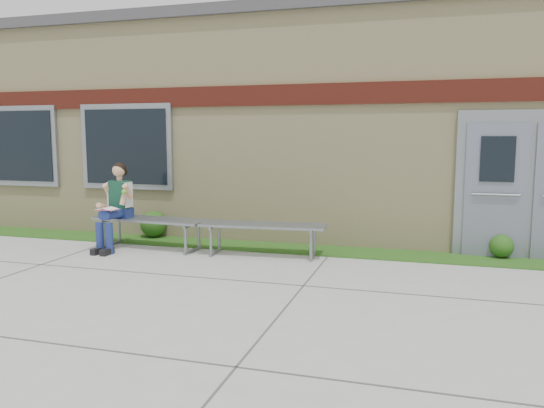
% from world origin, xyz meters
% --- Properties ---
extents(ground, '(80.00, 80.00, 0.00)m').
position_xyz_m(ground, '(0.00, 0.00, 0.00)').
color(ground, '#9E9E99').
rests_on(ground, ground).
extents(grass_strip, '(16.00, 0.80, 0.02)m').
position_xyz_m(grass_strip, '(0.00, 2.60, 0.01)').
color(grass_strip, '#284D14').
rests_on(grass_strip, ground).
extents(school_building, '(16.20, 6.22, 4.20)m').
position_xyz_m(school_building, '(-0.00, 5.99, 2.10)').
color(school_building, beige).
rests_on(school_building, ground).
extents(bench_left, '(2.03, 0.70, 0.52)m').
position_xyz_m(bench_left, '(-2.01, 2.00, 0.40)').
color(bench_left, slate).
rests_on(bench_left, ground).
extents(bench_right, '(2.03, 0.71, 0.52)m').
position_xyz_m(bench_right, '(-0.01, 2.00, 0.40)').
color(bench_right, slate).
rests_on(bench_right, ground).
extents(girl, '(0.51, 0.85, 1.46)m').
position_xyz_m(girl, '(-2.53, 1.78, 0.77)').
color(girl, navy).
rests_on(girl, ground).
extents(shrub_mid, '(0.49, 0.49, 0.49)m').
position_xyz_m(shrub_mid, '(-2.42, 2.85, 0.27)').
color(shrub_mid, '#284D14').
rests_on(shrub_mid, grass_strip).
extents(shrub_east, '(0.36, 0.36, 0.36)m').
position_xyz_m(shrub_east, '(3.62, 2.85, 0.20)').
color(shrub_east, '#284D14').
rests_on(shrub_east, grass_strip).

